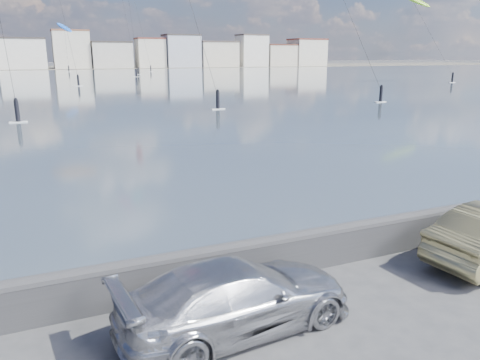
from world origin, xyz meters
The scene contains 8 objects.
ground centered at (0.00, 0.00, 0.00)m, with size 700.00×700.00×0.00m, color #333335.
bay_water centered at (0.00, 91.50, 0.01)m, with size 500.00×177.00×0.00m, color #374655.
far_shore_strip centered at (0.00, 200.00, 0.01)m, with size 500.00×60.00×0.00m, color #4C473D.
seawall centered at (0.00, 2.70, 0.58)m, with size 400.00×0.36×1.08m.
far_buildings centered at (1.31, 186.00, 6.03)m, with size 240.79×13.26×14.60m.
car_silver centered at (-0.41, 0.91, 0.71)m, with size 1.99×4.89×1.42m, color #AFB0B5.
kitesurfer_6 centered at (71.18, 74.48, 16.31)m, with size 8.07×17.02×19.04m.
kitesurfer_18 centered at (7.39, 159.09, 13.28)m, with size 5.61×13.92×15.45m.
Camera 1 is at (-3.70, -6.79, 5.38)m, focal length 35.00 mm.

